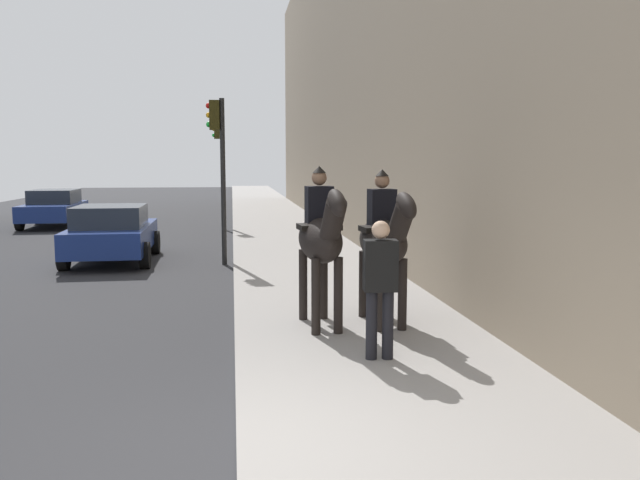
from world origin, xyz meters
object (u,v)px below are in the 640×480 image
object	(u,v)px
mounted_horse_far	(384,239)
traffic_light_near_curb	(219,155)
pedestrian_greeting	(380,280)
car_near_lane	(54,208)
mounted_horse_near	(321,238)
car_mid_lane	(112,233)
traffic_light_far_curb	(220,156)

from	to	relation	value
mounted_horse_far	traffic_light_near_curb	xyz separation A→B (m)	(6.67, 2.49, 1.30)
pedestrian_greeting	mounted_horse_far	bearing A→B (deg)	-10.48
mounted_horse_far	pedestrian_greeting	distance (m)	1.73
pedestrian_greeting	car_near_lane	world-z (taller)	pedestrian_greeting
mounted_horse_far	pedestrian_greeting	bearing A→B (deg)	-19.85
mounted_horse_near	traffic_light_near_curb	world-z (taller)	traffic_light_near_curb
car_mid_lane	traffic_light_near_curb	xyz separation A→B (m)	(-0.85, -2.71, 1.94)
mounted_horse_far	car_near_lane	xyz separation A→B (m)	(17.05, 9.08, -0.64)
mounted_horse_near	traffic_light_far_curb	size ratio (longest dim) A/B	0.57
pedestrian_greeting	car_mid_lane	xyz separation A→B (m)	(9.18, 4.77, -0.35)
car_near_lane	mounted_horse_far	bearing A→B (deg)	26.85
mounted_horse_near	traffic_light_near_curb	bearing A→B (deg)	-172.13
mounted_horse_far	traffic_light_near_curb	size ratio (longest dim) A/B	0.57
pedestrian_greeting	traffic_light_far_curb	world-z (taller)	traffic_light_far_curb
pedestrian_greeting	traffic_light_near_curb	xyz separation A→B (m)	(8.33, 2.06, 1.59)
traffic_light_near_curb	pedestrian_greeting	bearing A→B (deg)	-166.13
pedestrian_greeting	car_near_lane	bearing A→B (deg)	29.20
car_near_lane	car_mid_lane	bearing A→B (deg)	20.93
pedestrian_greeting	traffic_light_far_curb	distance (m)	16.81
car_near_lane	traffic_light_near_curb	xyz separation A→B (m)	(-10.38, -6.58, 1.94)
mounted_horse_near	car_near_lane	distance (m)	18.96
mounted_horse_near	car_mid_lane	xyz separation A→B (m)	(7.58, 4.27, -0.69)
car_mid_lane	traffic_light_near_curb	bearing A→B (deg)	-108.48
mounted_horse_far	traffic_light_far_curb	distance (m)	15.22
traffic_light_far_curb	car_near_lane	bearing A→B (deg)	71.89
car_near_lane	traffic_light_near_curb	bearing A→B (deg)	31.22
car_near_lane	traffic_light_far_curb	distance (m)	7.10
pedestrian_greeting	car_mid_lane	distance (m)	10.35
mounted_horse_near	pedestrian_greeting	size ratio (longest dim) A/B	1.38
mounted_horse_far	traffic_light_far_curb	bearing A→B (deg)	-175.10
car_near_lane	car_mid_lane	size ratio (longest dim) A/B	1.02
car_mid_lane	mounted_horse_near	bearing A→B (deg)	-151.69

